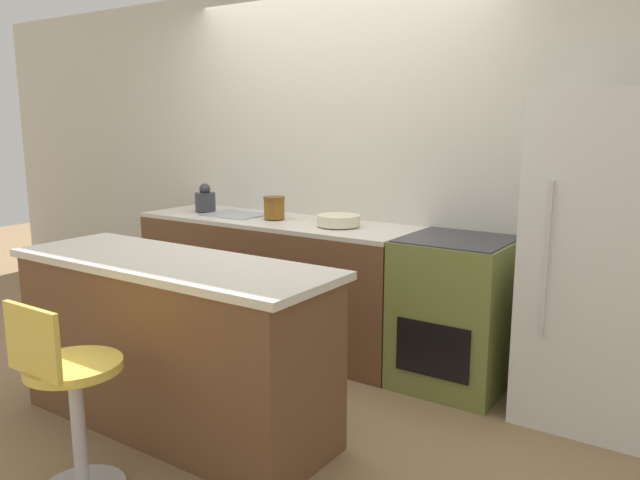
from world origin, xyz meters
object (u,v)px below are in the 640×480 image
oven_range (455,313)px  kettle (205,200)px  mixing_bowl (338,220)px  stool_chair (70,401)px  refrigerator (599,261)px

oven_range → kettle: (-2.07, -0.01, 0.55)m
oven_range → mixing_bowl: (-0.84, -0.01, 0.50)m
oven_range → stool_chair: size_ratio=1.03×
kettle → mixing_bowl: bearing=0.0°
stool_chair → kettle: kettle is taller
oven_range → refrigerator: size_ratio=0.52×
refrigerator → kettle: bearing=-179.8°
refrigerator → mixing_bowl: size_ratio=6.16×
oven_range → refrigerator: bearing=0.1°
oven_range → kettle: size_ratio=4.28×
stool_chair → mixing_bowl: 2.10m
oven_range → mixing_bowl: bearing=-179.5°
refrigerator → stool_chair: size_ratio=1.98×
mixing_bowl → kettle: bearing=-180.0°
refrigerator → stool_chair: (-1.69, -2.04, -0.44)m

